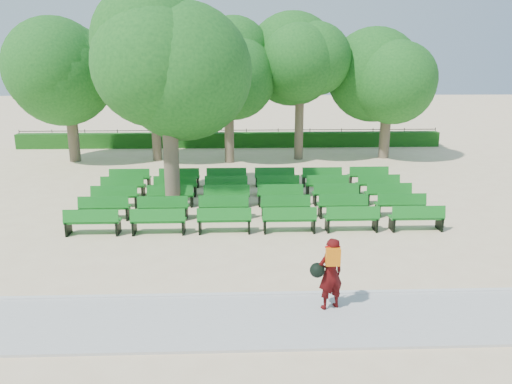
% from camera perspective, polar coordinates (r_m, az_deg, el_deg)
% --- Properties ---
extents(ground, '(120.00, 120.00, 0.00)m').
position_cam_1_polar(ground, '(17.52, -3.46, -2.67)').
color(ground, beige).
extents(paving, '(30.00, 2.20, 0.06)m').
position_cam_1_polar(paving, '(10.70, -4.31, -14.59)').
color(paving, '#B7B6B2').
rests_on(paving, ground).
extents(curb, '(30.00, 0.12, 0.10)m').
position_cam_1_polar(curb, '(11.70, -4.11, -11.72)').
color(curb, silver).
rests_on(curb, ground).
extents(hedge, '(26.00, 0.70, 0.90)m').
position_cam_1_polar(hedge, '(31.08, -2.94, 5.96)').
color(hedge, '#185115').
rests_on(hedge, ground).
extents(fence, '(26.00, 0.10, 1.02)m').
position_cam_1_polar(fence, '(31.55, -2.92, 5.27)').
color(fence, black).
rests_on(fence, ground).
extents(tree_line, '(21.80, 6.80, 7.04)m').
position_cam_1_polar(tree_line, '(27.22, -3.03, 3.71)').
color(tree_line, '#1B5E1B').
rests_on(tree_line, ground).
extents(bench_array, '(1.71, 0.59, 1.07)m').
position_cam_1_polar(bench_array, '(18.61, -0.35, -1.30)').
color(bench_array, '#13711C').
rests_on(bench_array, ground).
extents(tree_among, '(5.29, 5.29, 7.41)m').
position_cam_1_polar(tree_among, '(17.84, -10.11, 13.77)').
color(tree_among, brown).
rests_on(tree_among, ground).
extents(person, '(0.80, 0.57, 1.60)m').
position_cam_1_polar(person, '(10.88, 8.41, -9.11)').
color(person, '#3F0909').
rests_on(person, ground).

